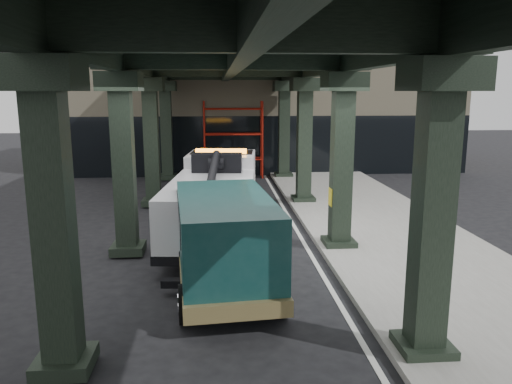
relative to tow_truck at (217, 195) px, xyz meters
name	(u,v)px	position (x,y,z in m)	size (l,w,h in m)	color
ground	(255,277)	(0.91, -3.71, -1.31)	(90.00, 90.00, 0.00)	black
sidewalk	(402,245)	(5.41, -1.71, -1.24)	(5.00, 40.00, 0.15)	gray
lane_stripe	(308,250)	(2.61, -1.71, -1.31)	(0.12, 38.00, 0.01)	silver
viaduct	(234,54)	(0.51, -1.71, 4.15)	(7.40, 32.00, 6.40)	black
building	(262,99)	(2.91, 16.29, 2.69)	(22.00, 10.00, 8.00)	#C6B793
scaffolding	(233,137)	(0.91, 10.93, 0.80)	(3.08, 0.88, 4.00)	#B01A0E
tow_truck	(217,195)	(0.00, 0.00, 0.00)	(3.08, 8.38, 2.69)	black
towed_van	(224,238)	(0.15, -4.28, -0.12)	(2.61, 5.63, 2.21)	#113E3C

